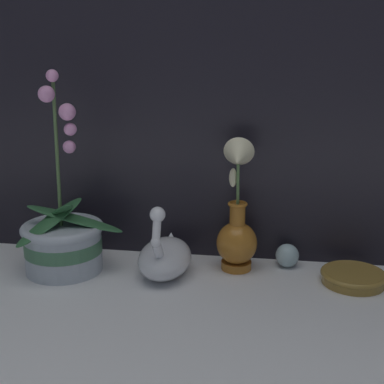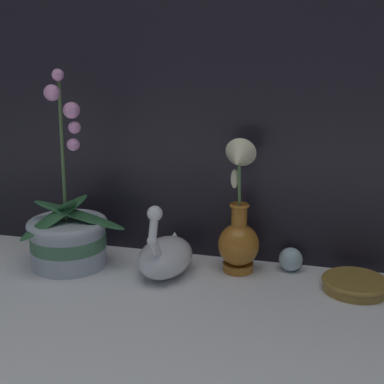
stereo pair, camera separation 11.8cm
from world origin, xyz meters
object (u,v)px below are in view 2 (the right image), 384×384
blue_vase (239,227)px  glass_sphere (291,259)px  orchid_potted_plant (68,234)px  swan_figurine (166,254)px  amber_dish (355,284)px

blue_vase → glass_sphere: 0.15m
orchid_potted_plant → swan_figurine: size_ratio=2.22×
blue_vase → glass_sphere: (0.12, 0.04, -0.08)m
orchid_potted_plant → glass_sphere: (0.52, 0.10, -0.05)m
swan_figurine → amber_dish: bearing=2.1°
orchid_potted_plant → amber_dish: size_ratio=3.20×
swan_figurine → glass_sphere: bearing=17.3°
glass_sphere → swan_figurine: bearing=-162.7°
orchid_potted_plant → blue_vase: orchid_potted_plant is taller
orchid_potted_plant → amber_dish: (0.67, 0.03, -0.06)m
swan_figurine → blue_vase: 0.18m
swan_figurine → glass_sphere: 0.29m
orchid_potted_plant → blue_vase: size_ratio=1.46×
blue_vase → amber_dish: (0.26, -0.03, -0.09)m
blue_vase → amber_dish: size_ratio=2.19×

